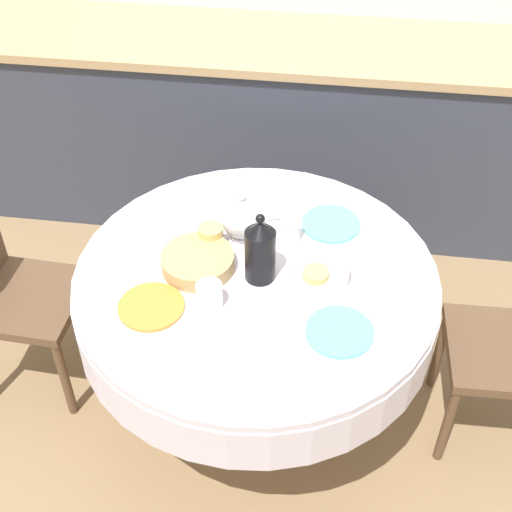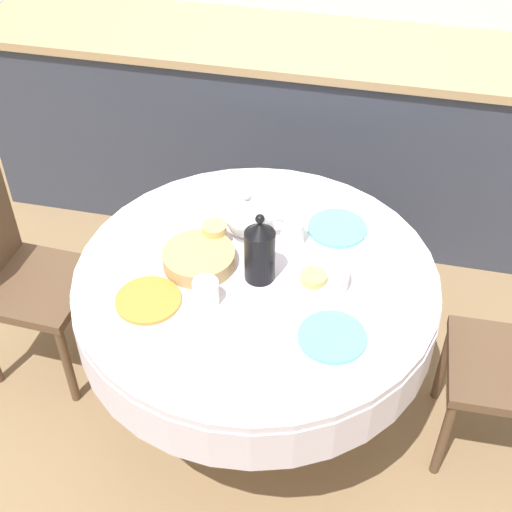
# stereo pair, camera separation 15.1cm
# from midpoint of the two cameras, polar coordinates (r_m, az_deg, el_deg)

# --- Properties ---
(ground_plane) EXTENTS (12.00, 12.00, 0.00)m
(ground_plane) POSITION_cam_midpoint_polar(r_m,az_deg,el_deg) (2.98, -1.48, -11.64)
(ground_plane) COLOR #8E704C
(kitchen_counter) EXTENTS (3.24, 0.64, 0.96)m
(kitchen_counter) POSITION_cam_midpoint_polar(r_m,az_deg,el_deg) (3.62, 1.64, 10.00)
(kitchen_counter) COLOR #383D4C
(kitchen_counter) RESTS_ON ground_plane
(dining_table) EXTENTS (1.26, 1.26, 0.73)m
(dining_table) POSITION_cam_midpoint_polar(r_m,az_deg,el_deg) (2.52, -1.72, -3.50)
(dining_table) COLOR tan
(dining_table) RESTS_ON ground_plane
(chair_right) EXTENTS (0.42, 0.42, 0.93)m
(chair_right) POSITION_cam_midpoint_polar(r_m,az_deg,el_deg) (2.90, -20.92, -1.99)
(chair_right) COLOR brown
(chair_right) RESTS_ON ground_plane
(plate_near_left) EXTENTS (0.22, 0.22, 0.01)m
(plate_near_left) POSITION_cam_midpoint_polar(r_m,az_deg,el_deg) (2.35, -10.23, -4.07)
(plate_near_left) COLOR orange
(plate_near_left) RESTS_ON dining_table
(cup_near_left) EXTENTS (0.09, 0.09, 0.09)m
(cup_near_left) POSITION_cam_midpoint_polar(r_m,az_deg,el_deg) (2.30, -5.63, -3.21)
(cup_near_left) COLOR white
(cup_near_left) RESTS_ON dining_table
(plate_near_right) EXTENTS (0.22, 0.22, 0.01)m
(plate_near_right) POSITION_cam_midpoint_polar(r_m,az_deg,el_deg) (2.24, 4.77, -6.12)
(plate_near_right) COLOR #60BCB7
(plate_near_right) RESTS_ON dining_table
(cup_near_right) EXTENTS (0.09, 0.09, 0.09)m
(cup_near_right) POSITION_cam_midpoint_polar(r_m,az_deg,el_deg) (2.34, 2.92, -2.06)
(cup_near_right) COLOR #DBB766
(cup_near_right) RESTS_ON dining_table
(plate_far_left) EXTENTS (0.22, 0.22, 0.01)m
(plate_far_left) POSITION_cam_midpoint_polar(r_m,az_deg,el_deg) (2.68, -5.95, 3.37)
(plate_far_left) COLOR white
(plate_far_left) RESTS_ON dining_table
(cup_far_left) EXTENTS (0.09, 0.09, 0.09)m
(cup_far_left) POSITION_cam_midpoint_polar(r_m,az_deg,el_deg) (2.52, -5.34, 1.47)
(cup_far_left) COLOR #DBB766
(cup_far_left) RESTS_ON dining_table
(plate_far_right) EXTENTS (0.22, 0.22, 0.01)m
(plate_far_right) POSITION_cam_midpoint_polar(r_m,az_deg,el_deg) (2.63, 4.39, 2.53)
(plate_far_right) COLOR #60BCB7
(plate_far_right) RESTS_ON dining_table
(cup_far_right) EXTENTS (0.09, 0.09, 0.09)m
(cup_far_right) POSITION_cam_midpoint_polar(r_m,az_deg,el_deg) (2.53, 0.89, 2.04)
(cup_far_right) COLOR white
(cup_far_right) RESTS_ON dining_table
(coffee_carafe) EXTENTS (0.10, 0.10, 0.27)m
(coffee_carafe) POSITION_cam_midpoint_polar(r_m,az_deg,el_deg) (2.34, -1.52, 0.37)
(coffee_carafe) COLOR black
(coffee_carafe) RESTS_ON dining_table
(teapot) EXTENTS (0.21, 0.15, 0.20)m
(teapot) POSITION_cam_midpoint_polar(r_m,az_deg,el_deg) (2.52, -2.81, 3.07)
(teapot) COLOR white
(teapot) RESTS_ON dining_table
(bread_basket) EXTENTS (0.25, 0.25, 0.06)m
(bread_basket) POSITION_cam_midpoint_polar(r_m,az_deg,el_deg) (2.44, -6.48, -0.58)
(bread_basket) COLOR tan
(bread_basket) RESTS_ON dining_table
(fruit_bowl) EXTENTS (0.21, 0.21, 0.06)m
(fruit_bowl) POSITION_cam_midpoint_polar(r_m,az_deg,el_deg) (2.39, 3.26, -1.32)
(fruit_bowl) COLOR silver
(fruit_bowl) RESTS_ON dining_table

